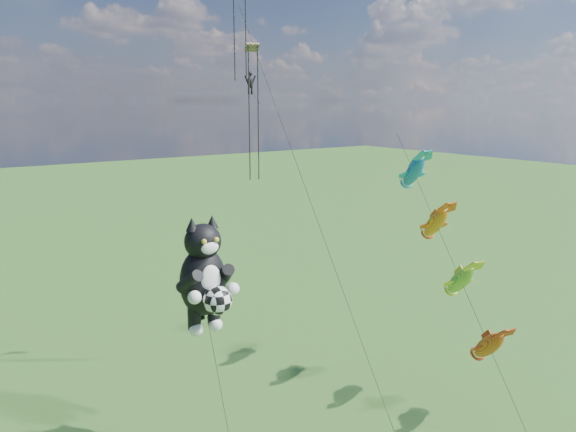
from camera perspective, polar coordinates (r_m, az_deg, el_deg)
cat_kite_rig at (r=29.08m, az=-8.43°, el=-6.00°), size 2.83×4.20×12.39m
fish_windsock_rig at (r=36.29m, az=15.93°, el=-3.44°), size 4.97×15.27×15.83m
parafoil_rig at (r=38.33m, az=-3.61°, el=14.28°), size 1.98×17.56×26.85m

